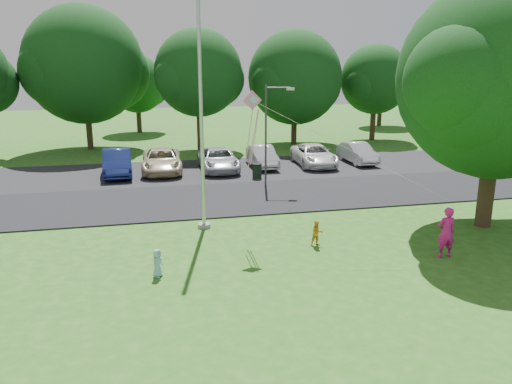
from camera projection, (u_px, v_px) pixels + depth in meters
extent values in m
plane|color=#286019|center=(334.00, 269.00, 15.78)|extent=(120.00, 120.00, 0.00)
cube|color=black|center=(266.00, 196.00, 24.26)|extent=(60.00, 6.00, 0.06)
cube|color=black|center=(240.00, 169.00, 30.40)|extent=(42.00, 7.00, 0.06)
cylinder|color=#B7BABF|center=(201.00, 100.00, 18.49)|extent=(0.14, 0.14, 10.00)
cylinder|color=gray|center=(204.00, 226.00, 19.73)|extent=(0.50, 0.50, 0.16)
cylinder|color=#3F3F44|center=(266.00, 137.00, 25.60)|extent=(0.10, 0.10, 5.24)
cylinder|color=#3F3F44|center=(278.00, 88.00, 24.94)|extent=(1.20, 0.41, 0.07)
cube|color=silver|center=(290.00, 89.00, 24.92)|extent=(0.43, 0.29, 0.12)
cylinder|color=black|center=(257.00, 172.00, 27.85)|extent=(0.52, 0.52, 0.83)
cylinder|color=black|center=(257.00, 164.00, 27.74)|extent=(0.55, 0.55, 0.05)
cylinder|color=#332316|center=(487.00, 188.00, 19.57)|extent=(0.62, 0.62, 3.13)
sphere|color=#0E3311|center=(500.00, 78.00, 18.51)|extent=(7.54, 7.54, 7.54)
sphere|color=#0E3311|center=(479.00, 90.00, 17.40)|extent=(4.53, 4.53, 4.53)
sphere|color=#0E3311|center=(461.00, 81.00, 17.09)|extent=(3.92, 3.92, 3.92)
cylinder|color=#332316|center=(89.00, 128.00, 37.15)|extent=(0.44, 0.44, 3.19)
sphere|color=#0E3311|center=(84.00, 65.00, 36.00)|extent=(8.50, 8.50, 8.50)
sphere|color=#0E3311|center=(112.00, 73.00, 37.37)|extent=(5.53, 5.53, 5.53)
sphere|color=#0E3311|center=(57.00, 71.00, 34.74)|extent=(5.10, 5.10, 5.10)
cylinder|color=#332316|center=(200.00, 127.00, 36.63)|extent=(0.44, 0.44, 3.43)
sphere|color=#0E3311|center=(198.00, 73.00, 35.64)|extent=(6.27, 6.27, 6.27)
sphere|color=#0E3311|center=(217.00, 79.00, 36.65)|extent=(4.07, 4.07, 4.07)
sphere|color=#0E3311|center=(182.00, 78.00, 34.72)|extent=(3.76, 3.76, 3.76)
cylinder|color=#332316|center=(294.00, 128.00, 39.54)|extent=(0.44, 0.44, 2.66)
sphere|color=#0E3311|center=(295.00, 78.00, 38.56)|extent=(7.27, 7.27, 7.27)
sphere|color=#0E3311|center=(312.00, 84.00, 39.74)|extent=(4.72, 4.72, 4.72)
sphere|color=#0E3311|center=(280.00, 83.00, 37.49)|extent=(4.36, 4.36, 4.36)
cylinder|color=#332316|center=(373.00, 122.00, 41.69)|extent=(0.44, 0.44, 3.02)
sphere|color=#0E3311|center=(375.00, 79.00, 40.81)|extent=(5.67, 5.67, 5.67)
sphere|color=#0E3311|center=(386.00, 84.00, 41.72)|extent=(3.68, 3.68, 3.68)
sphere|color=#0E3311|center=(366.00, 83.00, 39.97)|extent=(3.40, 3.40, 3.40)
cylinder|color=#332316|center=(486.00, 120.00, 41.02)|extent=(0.44, 0.44, 3.42)
sphere|color=#0E3311|center=(493.00, 60.00, 39.82)|extent=(8.77, 8.77, 8.77)
sphere|color=#0E3311|center=(506.00, 69.00, 41.23)|extent=(5.70, 5.70, 5.70)
sphere|color=#0E3311|center=(482.00, 66.00, 38.52)|extent=(5.26, 5.26, 5.26)
cylinder|color=#332316|center=(139.00, 118.00, 46.26)|extent=(0.44, 0.44, 2.60)
sphere|color=#0E3311|center=(137.00, 84.00, 45.48)|extent=(5.20, 5.20, 5.20)
sphere|color=#0E3311|center=(150.00, 88.00, 46.32)|extent=(3.38, 3.38, 3.38)
sphere|color=#0E3311|center=(125.00, 87.00, 44.71)|extent=(3.12, 3.12, 3.12)
cylinder|color=#332316|center=(380.00, 113.00, 50.91)|extent=(0.44, 0.44, 2.60)
sphere|color=#0E3311|center=(382.00, 82.00, 50.12)|extent=(5.20, 5.20, 5.20)
sphere|color=#0E3311|center=(389.00, 86.00, 50.96)|extent=(3.38, 3.38, 3.38)
sphere|color=#0E3311|center=(375.00, 85.00, 49.35)|extent=(3.12, 3.12, 3.12)
imported|color=navy|center=(117.00, 163.00, 28.49)|extent=(1.74, 4.50, 1.46)
imported|color=#C6B793|center=(162.00, 161.00, 29.31)|extent=(2.42, 4.98, 1.36)
imported|color=#B2B7BF|center=(218.00, 159.00, 29.81)|extent=(2.25, 4.75, 1.31)
imported|color=silver|center=(262.00, 156.00, 30.80)|extent=(1.42, 3.94, 1.29)
imported|color=silver|center=(314.00, 155.00, 31.25)|extent=(2.39, 4.78, 1.30)
imported|color=silver|center=(358.00, 153.00, 32.05)|extent=(1.42, 3.92, 1.29)
imported|color=#D21C80|center=(446.00, 232.00, 16.54)|extent=(0.65, 0.44, 1.74)
imported|color=gold|center=(317.00, 233.00, 17.69)|extent=(0.46, 0.36, 0.93)
imported|color=#8EBBDB|center=(157.00, 263.00, 15.12)|extent=(0.47, 0.51, 0.88)
cube|color=pink|center=(252.00, 100.00, 17.34)|extent=(0.68, 0.08, 0.68)
cube|color=#8CC6E5|center=(254.00, 100.00, 17.31)|extent=(0.33, 0.05, 0.32)
cylinder|color=white|center=(348.00, 149.00, 16.80)|extent=(5.88, 3.30, 3.10)
cylinder|color=pink|center=(249.00, 133.00, 17.61)|extent=(0.22, 0.28, 1.80)
cylinder|color=pink|center=(255.00, 137.00, 17.73)|extent=(0.25, 0.47, 2.06)
cylinder|color=pink|center=(253.00, 142.00, 17.62)|extent=(0.27, 0.69, 2.29)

